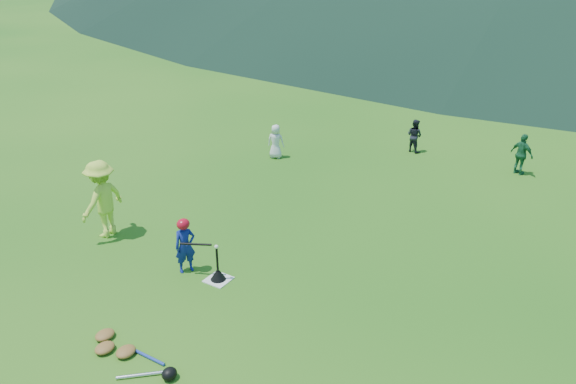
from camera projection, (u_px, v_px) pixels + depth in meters
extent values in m
plane|color=#1C5A14|center=(218.00, 280.00, 10.80)|extent=(120.00, 120.00, 0.00)
cube|color=silver|center=(218.00, 280.00, 10.79)|extent=(0.45, 0.45, 0.02)
sphere|color=white|center=(216.00, 247.00, 10.49)|extent=(0.08, 0.08, 0.08)
imported|color=navy|center=(185.00, 246.00, 10.87)|extent=(0.44, 0.49, 1.12)
imported|color=#BEDF41|center=(102.00, 199.00, 12.07)|extent=(0.74, 1.18, 1.75)
imported|color=silver|center=(276.00, 141.00, 16.54)|extent=(0.57, 0.46, 1.02)
imported|color=black|center=(414.00, 136.00, 17.02)|extent=(0.58, 0.50, 1.02)
imported|color=#1C5F38|center=(522.00, 154.00, 15.37)|extent=(0.73, 0.54, 1.16)
cone|color=black|center=(218.00, 275.00, 10.75)|extent=(0.30, 0.30, 0.18)
cylinder|color=black|center=(217.00, 260.00, 10.61)|extent=(0.04, 0.04, 0.50)
ellipsoid|color=#AD0B1E|center=(183.00, 224.00, 10.67)|extent=(0.24, 0.26, 0.22)
cylinder|color=black|center=(196.00, 244.00, 10.65)|extent=(0.58, 0.30, 0.07)
ellipsoid|color=olive|center=(105.00, 348.00, 8.93)|extent=(0.28, 0.34, 0.13)
ellipsoid|color=olive|center=(126.00, 352.00, 8.85)|extent=(0.28, 0.34, 0.13)
ellipsoid|color=olive|center=(105.00, 335.00, 9.22)|extent=(0.28, 0.34, 0.13)
cylinder|color=silver|center=(141.00, 375.00, 8.42)|extent=(0.57, 0.53, 0.06)
cylinder|color=#263FA5|center=(148.00, 357.00, 8.79)|extent=(0.68, 0.06, 0.05)
ellipsoid|color=black|center=(169.00, 374.00, 8.36)|extent=(0.22, 0.24, 0.19)
cube|color=gray|center=(527.00, 40.00, 32.03)|extent=(70.00, 0.03, 1.20)
cube|color=yellow|center=(529.00, 29.00, 31.76)|extent=(70.00, 0.08, 0.08)
cylinder|color=gray|center=(107.00, 4.00, 49.10)|extent=(0.07, 0.07, 1.30)
cylinder|color=gray|center=(527.00, 40.00, 32.03)|extent=(0.07, 0.07, 1.30)
cylinder|color=#382314|center=(491.00, 11.00, 36.24)|extent=(0.56, 0.56, 3.22)
cylinder|color=#382314|center=(576.00, 8.00, 34.92)|extent=(0.56, 0.56, 3.81)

